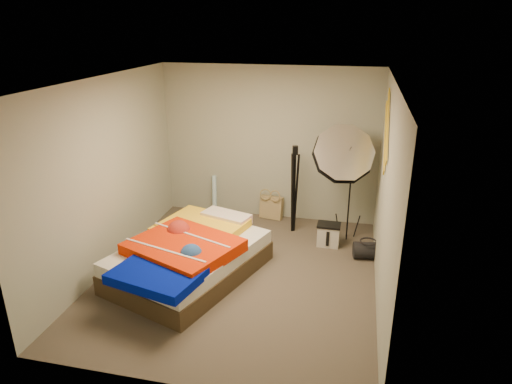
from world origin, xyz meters
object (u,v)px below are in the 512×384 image
(tote_bag, at_px, (271,207))
(bed, at_px, (189,256))
(camera_tripod, at_px, (294,183))
(wrapping_roll, at_px, (214,195))
(photo_umbrella, at_px, (343,155))
(duffel_bag, at_px, (367,250))
(camera_case, at_px, (328,235))

(tote_bag, height_order, bed, bed)
(bed, xyz_separation_m, camera_tripod, (1.11, 1.65, 0.51))
(bed, bearing_deg, wrapping_roll, 98.60)
(wrapping_roll, bearing_deg, photo_umbrella, -15.11)
(tote_bag, bearing_deg, bed, -97.44)
(tote_bag, height_order, duffel_bag, tote_bag)
(duffel_bag, distance_m, bed, 2.48)
(wrapping_roll, distance_m, bed, 2.08)
(bed, distance_m, camera_tripod, 2.05)
(camera_case, height_order, camera_tripod, camera_tripod)
(bed, height_order, camera_tripod, camera_tripod)
(tote_bag, bearing_deg, wrapping_roll, -169.08)
(camera_case, relative_size, camera_tripod, 0.23)
(bed, relative_size, camera_tripod, 1.73)
(tote_bag, xyz_separation_m, photo_umbrella, (1.14, -0.58, 1.15))
(wrapping_roll, height_order, camera_case, wrapping_roll)
(wrapping_roll, height_order, bed, wrapping_roll)
(camera_case, relative_size, bed, 0.13)
(camera_case, bearing_deg, photo_umbrella, 60.87)
(bed, bearing_deg, tote_bag, 71.63)
(duffel_bag, height_order, bed, bed)
(wrapping_roll, xyz_separation_m, bed, (0.31, -2.06, -0.04))
(camera_case, xyz_separation_m, duffel_bag, (0.57, -0.27, -0.04))
(camera_case, bearing_deg, camera_tripod, 148.32)
(camera_tripod, bearing_deg, duffel_bag, -29.56)
(tote_bag, distance_m, camera_tripod, 0.85)
(tote_bag, bearing_deg, camera_tripod, -33.11)
(tote_bag, height_order, photo_umbrella, photo_umbrella)
(tote_bag, xyz_separation_m, duffel_bag, (1.58, -1.06, -0.07))
(photo_umbrella, height_order, camera_tripod, photo_umbrella)
(tote_bag, relative_size, photo_umbrella, 0.21)
(tote_bag, relative_size, duffel_bag, 0.99)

